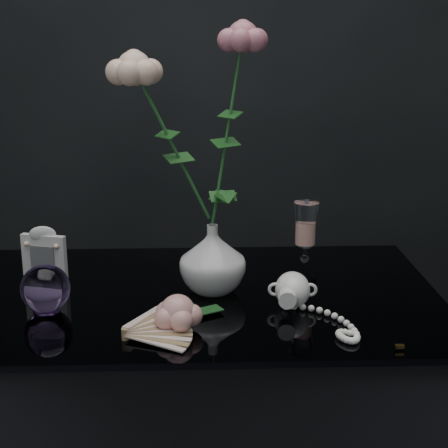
{
  "coord_description": "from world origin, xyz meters",
  "views": [
    {
      "loc": [
        0.05,
        -1.22,
        1.28
      ],
      "look_at": [
        0.1,
        -0.01,
        0.92
      ],
      "focal_mm": 55.0,
      "sensor_mm": 36.0,
      "label": 1
    }
  ],
  "objects_px": {
    "wine_glass": "(305,242)",
    "paperweight": "(45,288)",
    "vase": "(213,259)",
    "loose_rose": "(178,312)",
    "picture_frame": "(44,257)",
    "pearl_jar": "(293,288)"
  },
  "relations": [
    {
      "from": "paperweight",
      "to": "pearl_jar",
      "type": "xyz_separation_m",
      "value": [
        0.46,
        0.01,
        -0.01
      ]
    },
    {
      "from": "paperweight",
      "to": "pearl_jar",
      "type": "distance_m",
      "value": 0.46
    },
    {
      "from": "wine_glass",
      "to": "loose_rose",
      "type": "distance_m",
      "value": 0.35
    },
    {
      "from": "vase",
      "to": "loose_rose",
      "type": "bearing_deg",
      "value": -110.21
    },
    {
      "from": "paperweight",
      "to": "wine_glass",
      "type": "bearing_deg",
      "value": 15.98
    },
    {
      "from": "paperweight",
      "to": "loose_rose",
      "type": "distance_m",
      "value": 0.26
    },
    {
      "from": "paperweight",
      "to": "vase",
      "type": "bearing_deg",
      "value": 16.07
    },
    {
      "from": "vase",
      "to": "wine_glass",
      "type": "distance_m",
      "value": 0.2
    },
    {
      "from": "paperweight",
      "to": "loose_rose",
      "type": "xyz_separation_m",
      "value": [
        0.25,
        -0.09,
        -0.01
      ]
    },
    {
      "from": "loose_rose",
      "to": "pearl_jar",
      "type": "bearing_deg",
      "value": 26.67
    },
    {
      "from": "wine_glass",
      "to": "paperweight",
      "type": "xyz_separation_m",
      "value": [
        -0.5,
        -0.14,
        -0.04
      ]
    },
    {
      "from": "picture_frame",
      "to": "pearl_jar",
      "type": "bearing_deg",
      "value": 3.63
    },
    {
      "from": "paperweight",
      "to": "picture_frame",
      "type": "bearing_deg",
      "value": 102.15
    },
    {
      "from": "wine_glass",
      "to": "picture_frame",
      "type": "distance_m",
      "value": 0.53
    },
    {
      "from": "vase",
      "to": "paperweight",
      "type": "bearing_deg",
      "value": -163.93
    },
    {
      "from": "picture_frame",
      "to": "paperweight",
      "type": "xyz_separation_m",
      "value": [
        0.03,
        -0.12,
        -0.02
      ]
    },
    {
      "from": "paperweight",
      "to": "pearl_jar",
      "type": "bearing_deg",
      "value": 1.61
    },
    {
      "from": "wine_glass",
      "to": "pearl_jar",
      "type": "xyz_separation_m",
      "value": [
        -0.04,
        -0.13,
        -0.05
      ]
    },
    {
      "from": "picture_frame",
      "to": "pearl_jar",
      "type": "relative_size",
      "value": 0.54
    },
    {
      "from": "vase",
      "to": "picture_frame",
      "type": "distance_m",
      "value": 0.34
    },
    {
      "from": "wine_glass",
      "to": "vase",
      "type": "bearing_deg",
      "value": -164.18
    },
    {
      "from": "wine_glass",
      "to": "pearl_jar",
      "type": "relative_size",
      "value": 0.7
    }
  ]
}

